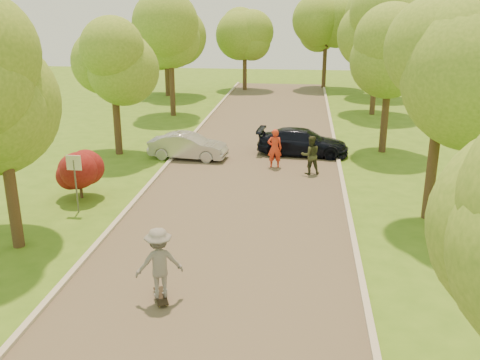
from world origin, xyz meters
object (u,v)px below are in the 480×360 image
at_px(street_sign, 75,172).
at_px(person_olive, 311,155).
at_px(person_striped, 275,148).
at_px(longboard, 161,296).
at_px(silver_sedan, 188,146).
at_px(skateboarder, 159,263).
at_px(dark_sedan, 303,142).

height_order(street_sign, person_olive, street_sign).
distance_m(person_striped, person_olive, 1.85).
xyz_separation_m(longboard, person_striped, (2.22, 12.16, 0.81)).
relative_size(street_sign, silver_sedan, 0.57).
bearing_deg(longboard, person_striped, -123.48).
xyz_separation_m(person_striped, person_olive, (1.65, -0.83, -0.04)).
relative_size(street_sign, skateboarder, 1.16).
relative_size(silver_sedan, longboard, 3.87).
relative_size(longboard, person_striped, 0.54).
bearing_deg(dark_sedan, silver_sedan, 108.17).
bearing_deg(longboard, dark_sedan, -126.68).
bearing_deg(longboard, person_olive, -132.00).
bearing_deg(skateboarder, person_striped, -123.48).
relative_size(silver_sedan, person_olive, 2.18).
height_order(silver_sedan, dark_sedan, dark_sedan).
bearing_deg(longboard, street_sign, -73.81).
xyz_separation_m(dark_sedan, longboard, (-3.50, -14.54, -0.56)).
distance_m(longboard, person_striped, 12.39).
relative_size(dark_sedan, longboard, 4.61).
bearing_deg(skateboarder, dark_sedan, -126.68).
bearing_deg(street_sign, dark_sedan, 47.76).
bearing_deg(person_olive, person_striped, -41.81).
relative_size(silver_sedan, person_striped, 2.09).
relative_size(dark_sedan, skateboarder, 2.43).
bearing_deg(person_olive, street_sign, 19.02).
distance_m(silver_sedan, dark_sedan, 5.77).
bearing_deg(street_sign, person_striped, 43.83).
distance_m(silver_sedan, person_olive, 6.25).
height_order(skateboarder, person_olive, skateboarder).
xyz_separation_m(dark_sedan, person_striped, (-1.28, -2.37, 0.25)).
relative_size(longboard, person_olive, 0.56).
distance_m(dark_sedan, skateboarder, 14.96).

